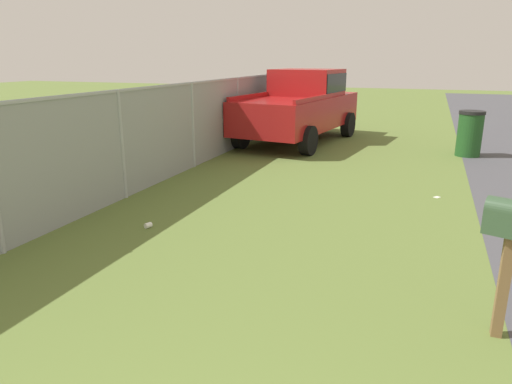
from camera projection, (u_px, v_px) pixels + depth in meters
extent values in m
cube|color=brown|center=(503.00, 287.00, 4.11)|extent=(0.09, 0.09, 0.96)
cube|color=maroon|center=(298.00, 112.00, 13.69)|extent=(5.32, 2.66, 0.90)
cube|color=maroon|center=(307.00, 82.00, 13.98)|extent=(1.96, 2.05, 0.76)
cube|color=black|center=(307.00, 82.00, 13.98)|extent=(1.92, 2.09, 0.53)
cube|color=maroon|center=(253.00, 96.00, 13.01)|extent=(2.64, 0.43, 0.12)
cube|color=maroon|center=(315.00, 99.00, 12.18)|extent=(2.64, 0.43, 0.12)
cylinder|color=black|center=(290.00, 121.00, 15.71)|extent=(0.79, 0.36, 0.76)
cylinder|color=black|center=(348.00, 125.00, 14.80)|extent=(0.79, 0.36, 0.76)
cylinder|color=black|center=(240.00, 135.00, 12.85)|extent=(0.79, 0.36, 0.76)
cylinder|color=black|center=(308.00, 141.00, 11.95)|extent=(0.79, 0.36, 0.76)
cylinder|color=#1E4C1E|center=(470.00, 135.00, 11.82)|extent=(0.60, 0.60, 1.06)
cylinder|color=black|center=(472.00, 112.00, 11.66)|extent=(0.63, 0.63, 0.08)
cylinder|color=#9EA3A8|center=(122.00, 145.00, 8.14)|extent=(0.07, 0.07, 1.91)
cylinder|color=#9EA3A8|center=(193.00, 125.00, 10.52)|extent=(0.07, 0.07, 1.91)
cylinder|color=#9EA3A8|center=(238.00, 113.00, 12.90)|extent=(0.07, 0.07, 1.91)
cylinder|color=#9EA3A8|center=(269.00, 104.00, 15.28)|extent=(0.07, 0.07, 1.91)
cylinder|color=#9EA3A8|center=(291.00, 98.00, 17.66)|extent=(0.07, 0.07, 1.91)
cube|color=#9EA3A8|center=(191.00, 83.00, 10.27)|extent=(15.85, 0.04, 0.04)
cube|color=gray|center=(193.00, 125.00, 10.52)|extent=(15.85, 0.01, 1.91)
cylinder|color=white|center=(148.00, 225.00, 6.90)|extent=(0.12, 0.11, 0.08)
cube|color=silver|center=(437.00, 197.00, 8.42)|extent=(0.15, 0.14, 0.01)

